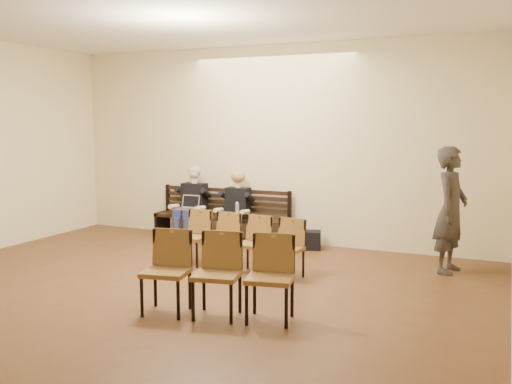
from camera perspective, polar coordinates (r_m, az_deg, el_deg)
ground at (r=6.29m, az=-16.63°, el=-13.39°), size 10.00×10.00×0.00m
room_walls at (r=6.52m, az=-12.87°, el=10.15°), size 8.02×10.01×3.51m
bench at (r=10.44m, az=-3.56°, el=-3.64°), size 2.60×0.90×0.45m
seated_man at (r=10.52m, az=-6.44°, el=-1.17°), size 0.55×0.76×1.32m
seated_woman at (r=10.11m, az=-2.06°, el=-1.84°), size 0.51×0.71×1.19m
laptop at (r=10.35m, az=-6.94°, el=-1.79°), size 0.41×0.35×0.25m
water_bottle at (r=9.82m, az=-1.90°, el=-2.34°), size 0.07×0.07×0.21m
bag at (r=9.78m, az=5.25°, el=-4.80°), size 0.49×0.40×0.31m
passerby at (r=8.59m, az=18.94°, el=-0.80°), size 0.65×0.85×2.09m
chair_row_front at (r=8.30m, az=-1.89°, el=-5.11°), size 2.05×0.65×0.83m
chair_row_back at (r=6.39m, az=-3.94°, el=-8.34°), size 1.76×0.84×0.94m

